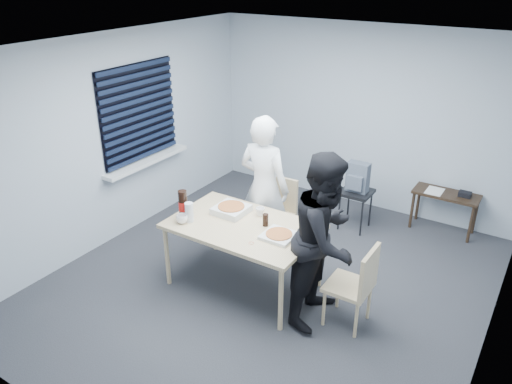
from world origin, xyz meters
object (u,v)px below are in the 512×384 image
Objects in this scene: dining_table at (243,230)px; chair_far at (278,208)px; person_white at (264,188)px; stool at (356,198)px; side_table at (446,199)px; person_black at (326,239)px; soda_bottle at (183,205)px; mug_b at (260,212)px; mug_a at (182,219)px; chair_right at (357,282)px; backpack at (358,178)px.

dining_table is 1.01m from chair_far.
stool is (0.71, 1.19, -0.44)m from person_white.
side_table reaches higher than stool.
dining_table is at bearing 90.69° from person_black.
stool is at bearing -151.04° from side_table.
person_black is at bearing 7.83° from soda_bottle.
stool is at bearing 73.01° from mug_b.
mug_a reaches higher than dining_table.
person_black is (1.13, -0.70, 0.00)m from person_white.
dining_table is 4.91× the size of soda_bottle.
soda_bottle is (-0.51, -1.19, 0.41)m from chair_far.
mug_a is at bearing -116.60° from stool.
chair_far is 0.50× the size of person_white.
dining_table is 12.78× the size of mug_a.
person_white and person_black have the same top height.
mug_b is at bearing -124.80° from side_table.
chair_right is 1.94m from mug_a.
mug_b is at bearing -106.99° from stool.
dining_table is 1.33m from chair_right.
soda_bottle reaches higher than mug_b.
stool is 1.74m from mug_b.
chair_right is 0.50× the size of person_white.
chair_right reaches higher than dining_table.
stool is 5.54× the size of mug_b.
backpack is 3.25× the size of mug_a.
mug_b is (-1.52, -2.19, 0.34)m from side_table.
soda_bottle is (-1.18, -2.11, 0.48)m from stool.
mug_a is (-0.40, -1.03, -0.07)m from person_white.
person_black is at bearing -178.23° from chair_right.
chair_right is 2.03m from stool.
side_table is 6.78× the size of mug_a.
stool is (0.54, 1.90, -0.26)m from dining_table.
mug_b is (-1.27, 0.26, 0.30)m from chair_right.
chair_far is 0.78m from mug_b.
side_table is at bearing -134.72° from person_white.
person_white reaches higher than chair_far.
chair_right reaches higher than side_table.
dining_table is at bearing -179.02° from chair_right.
mug_a is at bearing -151.09° from dining_table.
backpack reaches higher than mug_b.
person_black is 5.53× the size of soda_bottle.
stool is at bearing 53.93° from chair_far.
person_black is at bearing -41.70° from chair_far.
backpack reaches higher than chair_far.
chair_far is 2.26m from side_table.
chair_far is 0.50× the size of person_black.
mug_b is at bearing -113.43° from backpack.
chair_right is at bearing 10.22° from mug_a.
soda_bottle is (-2.21, -2.68, 0.44)m from side_table.
chair_far is 1.14m from stool.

